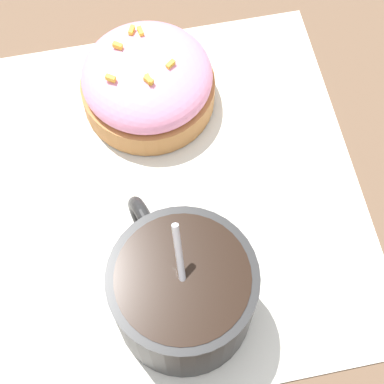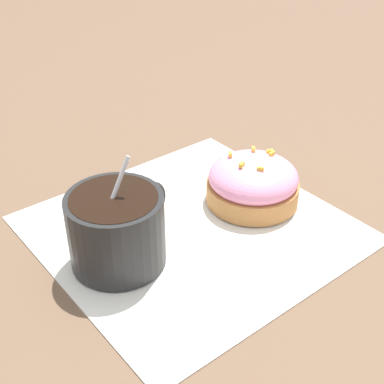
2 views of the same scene
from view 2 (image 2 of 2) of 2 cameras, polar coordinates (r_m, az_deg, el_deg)
ground_plane at (r=0.55m, az=-0.01°, el=-3.99°), size 3.00×3.00×0.00m
paper_napkin at (r=0.55m, az=-0.01°, el=-3.87°), size 0.30×0.29×0.00m
coffee_cup at (r=0.49m, az=-8.05°, el=-3.57°), size 0.11×0.09×0.11m
frosted_pastry at (r=0.58m, az=6.20°, el=1.24°), size 0.10×0.10×0.05m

